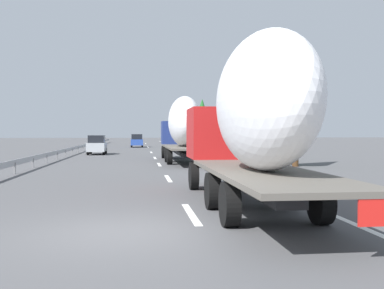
{
  "coord_description": "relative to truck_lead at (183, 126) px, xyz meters",
  "views": [
    {
      "loc": [
        -9.87,
        -0.41,
        2.18
      ],
      "look_at": [
        20.13,
        -4.0,
        1.36
      ],
      "focal_mm": 42.04,
      "sensor_mm": 36.0,
      "label": 1
    }
  ],
  "objects": [
    {
      "name": "tree_2",
      "position": [
        -4.84,
        -6.75,
        1.64
      ],
      "size": [
        2.45,
        2.45,
        6.68
      ],
      "color": "#472D19",
      "rests_on": "ground_plane"
    },
    {
      "name": "lane_stripe_5",
      "position": [
        32.39,
        1.8,
        -2.61
      ],
      "size": [
        3.2,
        0.2,
        0.01
      ],
      "primitive_type": "cube",
      "color": "white",
      "rests_on": "ground_plane"
    },
    {
      "name": "lane_stripe_1",
      "position": [
        -11.34,
        1.8,
        -2.61
      ],
      "size": [
        3.2,
        0.2,
        0.01
      ],
      "primitive_type": "cube",
      "color": "white",
      "rests_on": "ground_plane"
    },
    {
      "name": "tree_3",
      "position": [
        11.33,
        -7.35,
        0.56
      ],
      "size": [
        3.68,
        3.68,
        5.08
      ],
      "color": "#472D19",
      "rests_on": "ground_plane"
    },
    {
      "name": "truck_trailing",
      "position": [
        -20.05,
        -0.0,
        -0.0
      ],
      "size": [
        12.33,
        2.55,
        4.74
      ],
      "color": "#B21919",
      "rests_on": "ground_plane"
    },
    {
      "name": "edge_line_right",
      "position": [
        22.42,
        -1.9,
        -2.61
      ],
      "size": [
        110.0,
        0.2,
        0.01
      ],
      "primitive_type": "cube",
      "color": "white",
      "rests_on": "ground_plane"
    },
    {
      "name": "lane_stripe_8",
      "position": [
        52.94,
        1.8,
        -2.61
      ],
      "size": [
        3.2,
        0.2,
        0.01
      ],
      "primitive_type": "cube",
      "color": "white",
      "rests_on": "ground_plane"
    },
    {
      "name": "lane_stripe_4",
      "position": [
        16.56,
        1.8,
        -2.61
      ],
      "size": [
        3.2,
        0.2,
        0.01
      ],
      "primitive_type": "cube",
      "color": "white",
      "rests_on": "ground_plane"
    },
    {
      "name": "lane_stripe_7",
      "position": [
        55.67,
        1.8,
        -2.61
      ],
      "size": [
        3.2,
        0.2,
        0.01
      ],
      "primitive_type": "cube",
      "color": "white",
      "rests_on": "ground_plane"
    },
    {
      "name": "ground_plane",
      "position": [
        17.42,
        3.6,
        -2.62
      ],
      "size": [
        260.0,
        260.0,
        0.0
      ],
      "primitive_type": "plane",
      "color": "#4C4C4F"
    },
    {
      "name": "car_silver_hatch",
      "position": [
        12.44,
        7.23,
        -1.67
      ],
      "size": [
        4.02,
        1.72,
        1.89
      ],
      "color": "#ADB2B7",
      "rests_on": "ground_plane"
    },
    {
      "name": "lane_stripe_6",
      "position": [
        36.85,
        1.8,
        -2.61
      ],
      "size": [
        3.2,
        0.2,
        0.01
      ],
      "primitive_type": "cube",
      "color": "white",
      "rests_on": "ground_plane"
    },
    {
      "name": "tree_4",
      "position": [
        37.29,
        -6.77,
        2.01
      ],
      "size": [
        3.75,
        3.75,
        7.41
      ],
      "color": "#472D19",
      "rests_on": "ground_plane"
    },
    {
      "name": "tree_1",
      "position": [
        19.53,
        -8.43,
        2.07
      ],
      "size": [
        3.57,
        3.57,
        7.51
      ],
      "color": "#472D19",
      "rests_on": "ground_plane"
    },
    {
      "name": "lane_stripe_0",
      "position": [
        -20.58,
        1.8,
        -2.61
      ],
      "size": [
        3.2,
        0.2,
        0.01
      ],
      "primitive_type": "cube",
      "color": "white",
      "rests_on": "ground_plane"
    },
    {
      "name": "road_sign",
      "position": [
        20.35,
        -3.1,
        -0.33
      ],
      "size": [
        0.1,
        0.9,
        3.31
      ],
      "color": "gray",
      "rests_on": "ground_plane"
    },
    {
      "name": "car_blue_sedan",
      "position": [
        33.56,
        3.4,
        -1.66
      ],
      "size": [
        4.06,
        1.76,
        1.91
      ],
      "color": "#28479E",
      "rests_on": "ground_plane"
    },
    {
      "name": "tree_0",
      "position": [
        0.05,
        -6.07,
        0.81
      ],
      "size": [
        3.57,
        3.57,
        5.42
      ],
      "color": "#472D19",
      "rests_on": "ground_plane"
    },
    {
      "name": "lane_stripe_3",
      "position": [
        5.7,
        1.8,
        -2.61
      ],
      "size": [
        3.2,
        0.2,
        0.01
      ],
      "primitive_type": "cube",
      "color": "white",
      "rests_on": "ground_plane"
    },
    {
      "name": "truck_lead",
      "position": [
        0.0,
        0.0,
        0.0
      ],
      "size": [
        13.85,
        2.55,
        4.69
      ],
      "color": "navy",
      "rests_on": "ground_plane"
    },
    {
      "name": "guardrail_median",
      "position": [
        20.42,
        9.6,
        -2.04
      ],
      "size": [
        94.0,
        0.1,
        0.76
      ],
      "color": "#9EA0A5",
      "rests_on": "ground_plane"
    },
    {
      "name": "lane_stripe_2",
      "position": [
        -2.12,
        1.8,
        -2.61
      ],
      "size": [
        3.2,
        0.2,
        0.01
      ],
      "primitive_type": "cube",
      "color": "white",
      "rests_on": "ground_plane"
    }
  ]
}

